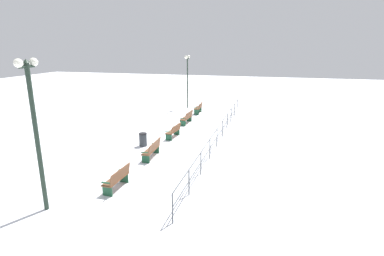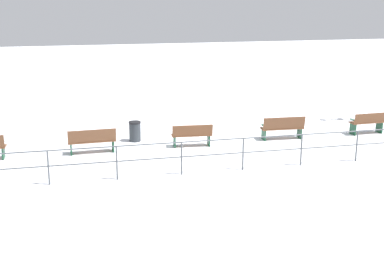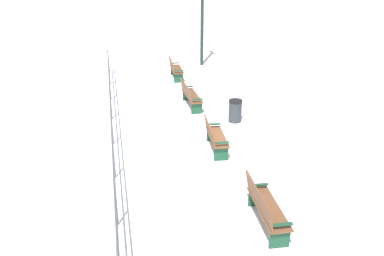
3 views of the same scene
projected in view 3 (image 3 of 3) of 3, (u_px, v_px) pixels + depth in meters
ground_plane at (219, 150)px, 11.99m from camera, size 80.00×80.00×0.00m
bench_second at (265, 207)px, 8.55m from camera, size 0.60×1.68×0.93m
bench_third at (215, 136)px, 11.78m from camera, size 0.61×1.52×0.86m
bench_fourth at (190, 95)px, 15.00m from camera, size 0.55×1.68×0.91m
bench_fifth at (175, 69)px, 18.26m from camera, size 0.56×1.48×0.90m
waterfront_railing at (112, 136)px, 11.14m from camera, size 0.05×18.05×1.07m
trash_bin at (235, 111)px, 13.78m from camera, size 0.46×0.46×0.77m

